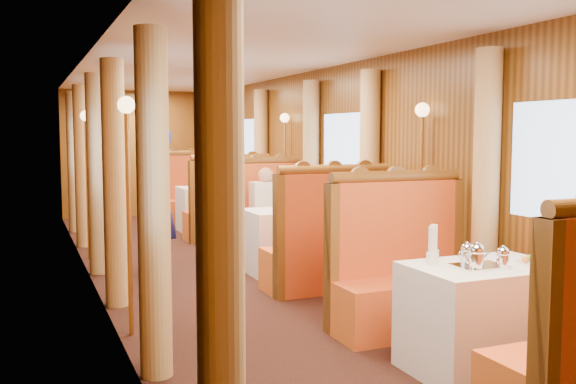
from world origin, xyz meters
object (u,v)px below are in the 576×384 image
banquette_near_aft (404,280)px  banquette_far_aft (196,200)px  table_mid (290,240)px  steward (156,203)px  banquette_mid_fwd (327,251)px  banquette_mid_aft (261,225)px  teapot_back (467,257)px  table_far (211,209)px  teapot_left (477,260)px  tea_tray (480,266)px  table_near (484,318)px  rose_vase_far (210,176)px  banquette_far_fwd (228,213)px  rose_vase_mid (287,195)px  fruit_plate (532,262)px  passenger (267,203)px  teapot_right (503,261)px

banquette_near_aft → banquette_far_aft: bearing=90.0°
table_mid → steward: bearing=169.9°
banquette_mid_fwd → banquette_mid_aft: size_ratio=1.00×
teapot_back → banquette_mid_aft: bearing=86.0°
table_far → teapot_left: bearing=-91.4°
tea_tray → table_mid: bearing=88.5°
table_near → banquette_mid_aft: 4.51m
teapot_left → rose_vase_far: bearing=88.7°
table_mid → teapot_left: size_ratio=6.20×
banquette_far_fwd → banquette_far_aft: bearing=90.0°
banquette_far_fwd → teapot_back: 5.96m
teapot_back → rose_vase_mid: rose_vase_mid is taller
rose_vase_far → fruit_plate: bearing=-87.5°
banquette_near_aft → teapot_left: size_ratio=7.91×
teapot_back → rose_vase_mid: (0.10, 3.47, 0.12)m
table_near → banquette_far_aft: bearing=90.0°
teapot_back → banquette_far_aft: bearing=86.8°
table_mid → teapot_left: (-0.17, -3.61, 0.44)m
banquette_mid_fwd → table_near: bearing=-90.0°
tea_tray → teapot_back: teapot_back is taller
steward → rose_vase_far: bearing=155.4°
tea_tray → rose_vase_mid: size_ratio=0.94×
fruit_plate → rose_vase_far: size_ratio=0.63×
banquette_mid_aft → rose_vase_far: banquette_mid_aft is taller
rose_vase_mid → passenger: bearing=87.5°
passenger → table_mid: bearing=-90.0°
banquette_mid_fwd → teapot_back: bearing=-93.1°
table_far → steward: bearing=-115.5°
teapot_right → steward: steward is taller
fruit_plate → rose_vase_mid: bearing=95.4°
teapot_back → tea_tray: bearing=-66.9°
table_near → steward: steward is taller
tea_tray → steward: 4.09m
teapot_right → passenger: passenger is taller
table_far → banquette_far_aft: bearing=90.0°
table_mid → table_far: size_ratio=1.00×
steward → rose_vase_mid: bearing=80.7°
banquette_mid_aft → table_near: bearing=-90.0°
banquette_far_fwd → table_mid: bearing=-90.0°
table_near → table_far: bearing=90.0°
table_far → tea_tray: size_ratio=3.09×
rose_vase_mid → passenger: 0.80m
rose_vase_mid → steward: 1.53m
banquette_far_fwd → rose_vase_mid: banquette_far_fwd is taller
fruit_plate → table_mid: bearing=94.9°
table_near → rose_vase_mid: 3.55m
tea_tray → passenger: passenger is taller
tea_tray → teapot_left: teapot_left is taller
banquette_mid_fwd → banquette_far_fwd: size_ratio=1.00×
banquette_mid_aft → teapot_left: 4.65m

